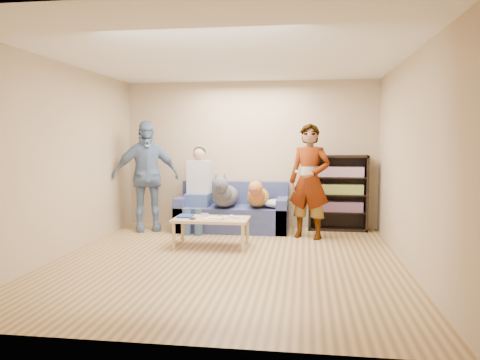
# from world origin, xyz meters

# --- Properties ---
(ground) EXTENTS (5.00, 5.00, 0.00)m
(ground) POSITION_xyz_m (0.00, 0.00, 0.00)
(ground) COLOR olive
(ground) RESTS_ON ground
(ceiling) EXTENTS (5.00, 5.00, 0.00)m
(ceiling) POSITION_xyz_m (0.00, 0.00, 2.60)
(ceiling) COLOR white
(ceiling) RESTS_ON ground
(wall_back) EXTENTS (4.50, 0.00, 4.50)m
(wall_back) POSITION_xyz_m (0.00, 2.50, 1.30)
(wall_back) COLOR tan
(wall_back) RESTS_ON ground
(wall_front) EXTENTS (4.50, 0.00, 4.50)m
(wall_front) POSITION_xyz_m (0.00, -2.50, 1.30)
(wall_front) COLOR tan
(wall_front) RESTS_ON ground
(wall_left) EXTENTS (0.00, 5.00, 5.00)m
(wall_left) POSITION_xyz_m (-2.25, 0.00, 1.30)
(wall_left) COLOR tan
(wall_left) RESTS_ON ground
(wall_right) EXTENTS (0.00, 5.00, 5.00)m
(wall_right) POSITION_xyz_m (2.25, 0.00, 1.30)
(wall_right) COLOR tan
(wall_right) RESTS_ON ground
(blanket) EXTENTS (0.41, 0.35, 0.14)m
(blanket) POSITION_xyz_m (0.51, 1.92, 0.50)
(blanket) COLOR #BBBBC0
(blanket) RESTS_ON sofa
(person_standing_right) EXTENTS (0.77, 0.63, 1.82)m
(person_standing_right) POSITION_xyz_m (1.06, 1.59, 0.91)
(person_standing_right) COLOR gray
(person_standing_right) RESTS_ON ground
(person_standing_left) EXTENTS (1.20, 0.88, 1.89)m
(person_standing_left) POSITION_xyz_m (-1.72, 1.84, 0.94)
(person_standing_left) COLOR #769BBD
(person_standing_left) RESTS_ON ground
(held_controller) EXTENTS (0.04, 0.12, 0.03)m
(held_controller) POSITION_xyz_m (0.86, 1.39, 1.08)
(held_controller) COLOR white
(held_controller) RESTS_ON person_standing_right
(notebook_blue) EXTENTS (0.20, 0.26, 0.03)m
(notebook_blue) POSITION_xyz_m (-0.77, 0.84, 0.43)
(notebook_blue) COLOR navy
(notebook_blue) RESTS_ON coffee_table
(papers) EXTENTS (0.26, 0.20, 0.02)m
(papers) POSITION_xyz_m (-0.32, 0.69, 0.43)
(papers) COLOR silver
(papers) RESTS_ON coffee_table
(magazine) EXTENTS (0.22, 0.17, 0.01)m
(magazine) POSITION_xyz_m (-0.29, 0.71, 0.44)
(magazine) COLOR #BDB797
(magazine) RESTS_ON coffee_table
(camera_silver) EXTENTS (0.11, 0.06, 0.05)m
(camera_silver) POSITION_xyz_m (-0.49, 0.91, 0.45)
(camera_silver) COLOR silver
(camera_silver) RESTS_ON coffee_table
(controller_a) EXTENTS (0.04, 0.13, 0.03)m
(controller_a) POSITION_xyz_m (-0.09, 0.89, 0.43)
(controller_a) COLOR silver
(controller_a) RESTS_ON coffee_table
(controller_b) EXTENTS (0.09, 0.06, 0.03)m
(controller_b) POSITION_xyz_m (-0.01, 0.81, 0.43)
(controller_b) COLOR silver
(controller_b) RESTS_ON coffee_table
(headphone_cup_a) EXTENTS (0.07, 0.07, 0.02)m
(headphone_cup_a) POSITION_xyz_m (-0.17, 0.77, 0.43)
(headphone_cup_a) COLOR white
(headphone_cup_a) RESTS_ON coffee_table
(headphone_cup_b) EXTENTS (0.07, 0.07, 0.02)m
(headphone_cup_b) POSITION_xyz_m (-0.17, 0.85, 0.43)
(headphone_cup_b) COLOR white
(headphone_cup_b) RESTS_ON coffee_table
(pen_orange) EXTENTS (0.13, 0.06, 0.01)m
(pen_orange) POSITION_xyz_m (-0.39, 0.63, 0.42)
(pen_orange) COLOR #C65C1B
(pen_orange) RESTS_ON coffee_table
(pen_black) EXTENTS (0.13, 0.08, 0.01)m
(pen_black) POSITION_xyz_m (-0.25, 0.97, 0.42)
(pen_black) COLOR black
(pen_black) RESTS_ON coffee_table
(wallet) EXTENTS (0.07, 0.12, 0.02)m
(wallet) POSITION_xyz_m (-0.62, 0.67, 0.43)
(wallet) COLOR black
(wallet) RESTS_ON coffee_table
(sofa) EXTENTS (1.90, 0.85, 0.82)m
(sofa) POSITION_xyz_m (-0.25, 2.10, 0.28)
(sofa) COLOR #515B93
(sofa) RESTS_ON ground
(person_seated) EXTENTS (0.40, 0.73, 1.47)m
(person_seated) POSITION_xyz_m (-0.84, 1.97, 0.77)
(person_seated) COLOR #3F598C
(person_seated) RESTS_ON sofa
(dog_gray) EXTENTS (0.43, 1.26, 0.62)m
(dog_gray) POSITION_xyz_m (-0.36, 1.85, 0.65)
(dog_gray) COLOR #4E5059
(dog_gray) RESTS_ON sofa
(dog_tan) EXTENTS (0.37, 1.15, 0.54)m
(dog_tan) POSITION_xyz_m (0.20, 1.94, 0.62)
(dog_tan) COLOR #AE7F35
(dog_tan) RESTS_ON sofa
(coffee_table) EXTENTS (1.10, 0.60, 0.42)m
(coffee_table) POSITION_xyz_m (-0.37, 0.79, 0.37)
(coffee_table) COLOR tan
(coffee_table) RESTS_ON ground
(bookshelf) EXTENTS (1.00, 0.34, 1.30)m
(bookshelf) POSITION_xyz_m (1.55, 2.33, 0.68)
(bookshelf) COLOR black
(bookshelf) RESTS_ON ground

